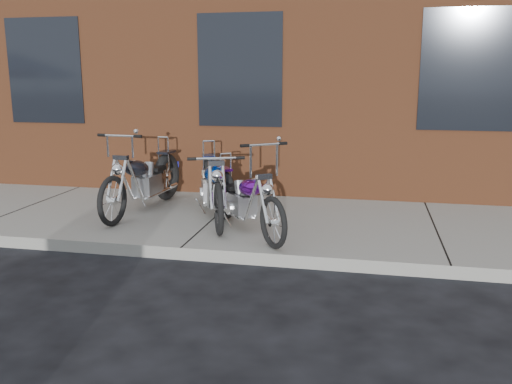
# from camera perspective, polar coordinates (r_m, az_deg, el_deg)

# --- Properties ---
(ground) EXTENTS (120.00, 120.00, 0.00)m
(ground) POSITION_cam_1_polar(r_m,az_deg,el_deg) (6.44, -7.89, -7.12)
(ground) COLOR #232429
(ground) RESTS_ON ground
(sidewalk) EXTENTS (22.00, 3.00, 0.15)m
(sidewalk) POSITION_cam_1_polar(r_m,az_deg,el_deg) (7.78, -4.20, -3.09)
(sidewalk) COLOR gray
(sidewalk) RESTS_ON ground
(chopper_purple) EXTENTS (1.38, 1.76, 1.20)m
(chopper_purple) POSITION_cam_1_polar(r_m,az_deg,el_deg) (6.92, -1.23, -1.02)
(chopper_purple) COLOR black
(chopper_purple) RESTS_ON sidewalk
(chopper_blue) EXTENTS (0.96, 2.21, 1.01)m
(chopper_blue) POSITION_cam_1_polar(r_m,az_deg,el_deg) (7.60, -4.54, 0.37)
(chopper_blue) COLOR black
(chopper_blue) RESTS_ON sidewalk
(chopper_third) EXTENTS (0.58, 2.36, 1.20)m
(chopper_third) POSITION_cam_1_polar(r_m,az_deg,el_deg) (8.15, -11.69, 1.00)
(chopper_third) COLOR black
(chopper_third) RESTS_ON sidewalk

